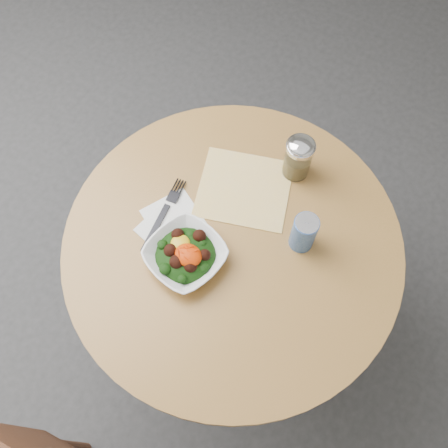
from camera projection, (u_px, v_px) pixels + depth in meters
name	position (u px, v px, depth m)	size (l,w,h in m)	color
ground	(230.00, 316.00, 1.99)	(6.00, 6.00, 0.00)	#2F2F31
table	(232.00, 268.00, 1.49)	(0.90, 0.90, 0.75)	black
cloth_napkin	(244.00, 189.00, 1.38)	(0.25, 0.23, 0.00)	#DC9B0B
paper_napkins	(171.00, 223.00, 1.33)	(0.19, 0.21, 0.00)	white
salad_bowl	(185.00, 255.00, 1.27)	(0.23, 0.23, 0.07)	white
fork	(164.00, 212.00, 1.34)	(0.05, 0.24, 0.00)	black
spice_shaker	(298.00, 158.00, 1.34)	(0.08, 0.08, 0.14)	silver
beverage_can	(304.00, 233.00, 1.26)	(0.06, 0.06, 0.12)	navy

